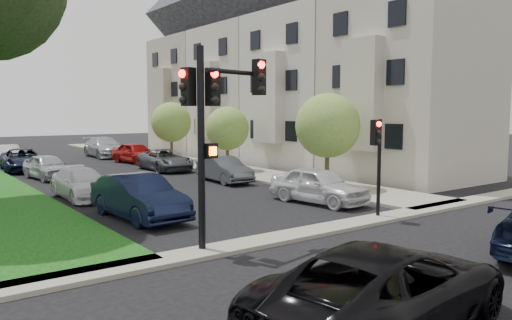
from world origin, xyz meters
TOP-DOWN VIEW (x-y plane):
  - ground at (0.00, 0.00)m, footprint 140.00×140.00m
  - sidewalk_right at (6.75, 24.00)m, footprint 3.50×44.00m
  - sidewalk_cross at (0.00, 2.00)m, footprint 60.00×1.00m
  - house_a at (12.45, 8.00)m, footprint 7.70×7.55m
  - house_b at (12.45, 15.50)m, footprint 7.70×7.55m
  - house_c at (12.45, 23.00)m, footprint 7.70×7.55m
  - house_d at (12.45, 30.50)m, footprint 7.70×7.55m
  - small_tree_a at (6.20, 7.82)m, footprint 3.03×3.03m
  - small_tree_b at (6.20, 16.40)m, footprint 2.65×2.65m
  - small_tree_c at (6.20, 23.86)m, footprint 2.89×2.89m
  - traffic_signal_main at (-3.38, 2.23)m, footprint 2.62×0.74m
  - traffic_signal_secondary at (3.04, 2.19)m, footprint 0.43×0.35m
  - car_cross_near at (-3.66, -3.69)m, footprint 5.75×3.34m
  - car_parked_0 at (3.53, 5.56)m, footprint 2.25×4.46m
  - car_parked_1 at (3.70, 12.86)m, footprint 1.66×4.09m
  - car_parked_2 at (3.47, 19.31)m, footprint 2.42×4.85m
  - car_parked_3 at (3.71, 24.56)m, footprint 2.40×4.54m
  - car_parked_4 at (3.54, 30.43)m, footprint 2.36×5.51m
  - car_parked_5 at (-3.48, 7.06)m, footprint 1.92×4.75m
  - car_parked_6 at (-3.81, 12.30)m, footprint 1.89×4.42m
  - car_parked_7 at (-3.45, 19.52)m, footprint 2.09×4.15m
  - car_parked_8 at (-3.74, 24.34)m, footprint 2.75×5.16m
  - car_parked_9 at (-3.69, 29.41)m, footprint 1.43×4.01m

SIDE VIEW (x-z plane):
  - ground at x=0.00m, z-range 0.00..0.00m
  - sidewalk_right at x=6.75m, z-range 0.00..0.12m
  - sidewalk_cross at x=0.00m, z-range 0.00..0.12m
  - car_parked_6 at x=-3.81m, z-range 0.00..1.27m
  - car_parked_9 at x=-3.69m, z-range 0.00..1.32m
  - car_parked_2 at x=3.47m, z-range 0.00..1.32m
  - car_parked_1 at x=3.70m, z-range 0.00..1.32m
  - car_parked_7 at x=-3.45m, z-range 0.00..1.36m
  - car_parked_8 at x=-3.74m, z-range 0.00..1.38m
  - car_parked_0 at x=3.53m, z-range 0.00..1.46m
  - car_parked_3 at x=3.71m, z-range 0.00..1.47m
  - car_cross_near at x=-3.66m, z-range 0.00..1.50m
  - car_parked_5 at x=-3.48m, z-range 0.00..1.53m
  - car_parked_4 at x=3.54m, z-range 0.00..1.58m
  - traffic_signal_secondary at x=3.04m, z-range 0.68..4.11m
  - small_tree_b at x=6.20m, z-range 0.66..4.63m
  - small_tree_c at x=6.20m, z-range 0.72..5.05m
  - small_tree_a at x=6.20m, z-range 0.75..5.29m
  - traffic_signal_main at x=-3.38m, z-range 1.01..6.36m
  - house_a at x=12.45m, z-range -1.05..14.92m
  - house_b at x=12.45m, z-range -1.05..14.92m
  - house_c at x=12.45m, z-range -1.05..14.92m
  - house_d at x=12.45m, z-range -1.05..14.92m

